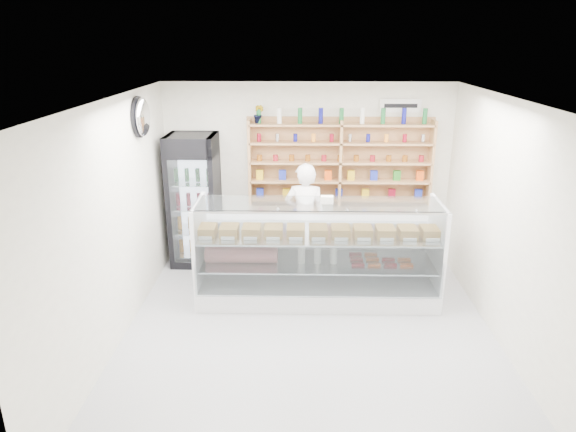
{
  "coord_description": "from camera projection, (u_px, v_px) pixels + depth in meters",
  "views": [
    {
      "loc": [
        -0.13,
        -5.46,
        3.42
      ],
      "look_at": [
        -0.27,
        0.9,
        1.21
      ],
      "focal_mm": 32.0,
      "sensor_mm": 36.0,
      "label": 1
    }
  ],
  "objects": [
    {
      "name": "shop_worker",
      "position": [
        305.0,
        218.0,
        7.73
      ],
      "size": [
        0.66,
        0.47,
        1.7
      ],
      "primitive_type": "imported",
      "rotation": [
        0.0,
        0.0,
        3.05
      ],
      "color": "white",
      "rests_on": "floor"
    },
    {
      "name": "security_mirror",
      "position": [
        143.0,
        117.0,
        6.65
      ],
      "size": [
        0.15,
        0.5,
        0.5
      ],
      "primitive_type": "ellipsoid",
      "color": "silver",
      "rests_on": "left_wall"
    },
    {
      "name": "potted_plant",
      "position": [
        259.0,
        114.0,
        7.73
      ],
      "size": [
        0.19,
        0.17,
        0.28
      ],
      "primitive_type": "imported",
      "rotation": [
        0.0,
        0.0,
        -0.39
      ],
      "color": "#1E6626",
      "rests_on": "wall_shelving"
    },
    {
      "name": "wall_shelving",
      "position": [
        340.0,
        162.0,
        7.95
      ],
      "size": [
        2.84,
        0.28,
        1.33
      ],
      "color": "tan",
      "rests_on": "back_wall"
    },
    {
      "name": "drinks_cooler",
      "position": [
        195.0,
        200.0,
        7.99
      ],
      "size": [
        0.75,
        0.73,
        2.05
      ],
      "rotation": [
        0.0,
        0.0,
        -0.01
      ],
      "color": "black",
      "rests_on": "floor"
    },
    {
      "name": "room",
      "position": [
        310.0,
        226.0,
        5.81
      ],
      "size": [
        5.0,
        5.0,
        5.0
      ],
      "color": "#AAAAAF",
      "rests_on": "ground"
    },
    {
      "name": "display_counter",
      "position": [
        317.0,
        273.0,
        7.03
      ],
      "size": [
        3.22,
        0.96,
        1.4
      ],
      "color": "white",
      "rests_on": "floor"
    },
    {
      "name": "wall_sign",
      "position": [
        401.0,
        106.0,
        7.77
      ],
      "size": [
        0.62,
        0.03,
        0.2
      ],
      "primitive_type": "cube",
      "color": "white",
      "rests_on": "back_wall"
    }
  ]
}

